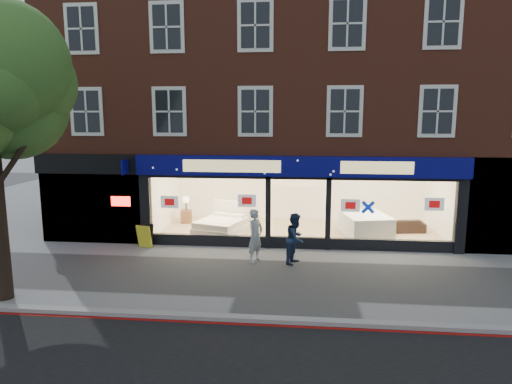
# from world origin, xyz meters

# --- Properties ---
(ground) EXTENTS (120.00, 120.00, 0.00)m
(ground) POSITION_xyz_m (0.00, 0.00, 0.00)
(ground) COLOR gray
(ground) RESTS_ON ground
(kerb_line) EXTENTS (60.00, 0.10, 0.01)m
(kerb_line) POSITION_xyz_m (0.00, -3.10, 0.01)
(kerb_line) COLOR #8C0A07
(kerb_line) RESTS_ON ground
(kerb_stone) EXTENTS (60.00, 0.25, 0.12)m
(kerb_stone) POSITION_xyz_m (0.00, -2.90, 0.06)
(kerb_stone) COLOR gray
(kerb_stone) RESTS_ON ground
(showroom_floor) EXTENTS (11.00, 4.50, 0.10)m
(showroom_floor) POSITION_xyz_m (0.00, 5.25, 0.05)
(showroom_floor) COLOR tan
(showroom_floor) RESTS_ON ground
(building) EXTENTS (19.00, 8.26, 10.30)m
(building) POSITION_xyz_m (-0.02, 6.93, 6.67)
(building) COLOR brown
(building) RESTS_ON ground
(display_bed) EXTENTS (2.21, 2.44, 1.14)m
(display_bed) POSITION_xyz_m (-2.95, 4.48, 0.42)
(display_bed) COLOR white
(display_bed) RESTS_ON showroom_floor
(bedside_table) EXTENTS (0.52, 0.52, 0.55)m
(bedside_table) POSITION_xyz_m (-4.80, 6.10, 0.38)
(bedside_table) COLOR brown
(bedside_table) RESTS_ON showroom_floor
(mattress_stack) EXTENTS (1.98, 2.31, 0.80)m
(mattress_stack) POSITION_xyz_m (2.60, 4.83, 0.50)
(mattress_stack) COLOR silver
(mattress_stack) RESTS_ON showroom_floor
(sofa) EXTENTS (1.89, 0.96, 0.53)m
(sofa) POSITION_xyz_m (4.07, 5.43, 0.36)
(sofa) COLOR black
(sofa) RESTS_ON showroom_floor
(a_board) EXTENTS (0.61, 0.46, 0.85)m
(a_board) POSITION_xyz_m (-5.42, 2.60, 0.42)
(a_board) COLOR yellow
(a_board) RESTS_ON ground
(pedestrian_grey) EXTENTS (0.67, 0.75, 1.72)m
(pedestrian_grey) POSITION_xyz_m (-1.33, 1.43, 0.86)
(pedestrian_grey) COLOR #A7AAAF
(pedestrian_grey) RESTS_ON ground
(pedestrian_blue) EXTENTS (0.86, 0.96, 1.63)m
(pedestrian_blue) POSITION_xyz_m (-0.05, 1.38, 0.82)
(pedestrian_blue) COLOR #182543
(pedestrian_blue) RESTS_ON ground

